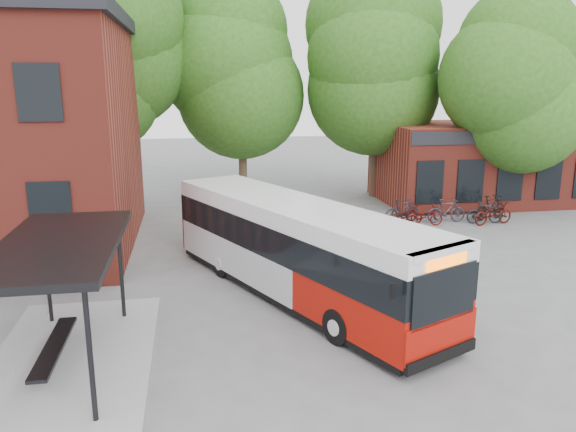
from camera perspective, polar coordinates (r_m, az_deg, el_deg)
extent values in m
plane|color=#5C5C5E|center=(14.32, -2.10, -11.69)|extent=(100.00, 100.00, 0.00)
imported|color=#380D0A|center=(24.68, 11.83, 0.05)|extent=(1.88, 1.06, 0.94)
imported|color=#23222A|center=(25.22, 11.48, 0.54)|extent=(1.89, 1.00, 1.09)
imported|color=#4F0B0B|center=(24.89, 13.67, -0.02)|extent=(1.67, 0.60, 0.87)
imported|color=#2E2D36|center=(25.75, 15.80, 0.52)|extent=(1.77, 0.51, 1.06)
imported|color=black|center=(26.06, 19.37, 0.33)|extent=(1.67, 0.62, 0.98)
imported|color=#400E07|center=(25.98, 20.12, 0.25)|extent=(2.01, 1.02, 1.01)
imported|color=black|center=(26.94, 19.91, 0.84)|extent=(1.92, 1.13, 1.11)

